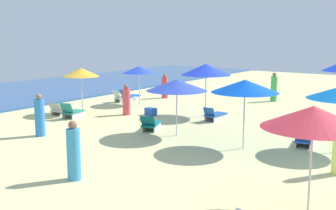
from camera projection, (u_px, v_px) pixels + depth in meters
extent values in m
cylinder|color=silver|center=(310.00, 172.00, 9.19)|extent=(0.05, 0.05, 2.00)
cone|color=#CC303E|center=(313.00, 117.00, 8.98)|extent=(2.25, 2.25, 0.48)
cylinder|color=silver|center=(177.00, 113.00, 16.54)|extent=(0.05, 0.05, 1.81)
cone|color=#2D46B8|center=(177.00, 85.00, 16.35)|extent=(2.40, 2.40, 0.44)
cube|color=silver|center=(157.00, 127.00, 17.65)|extent=(1.06, 0.47, 0.23)
cube|color=silver|center=(146.00, 127.00, 17.76)|extent=(1.06, 0.47, 0.23)
cube|color=#137071|center=(152.00, 124.00, 17.68)|extent=(1.40, 1.04, 0.06)
cube|color=#137071|center=(148.00, 121.00, 17.08)|extent=(0.59, 0.69, 0.47)
cylinder|color=silver|center=(244.00, 121.00, 14.62)|extent=(0.05, 0.05, 2.01)
cone|color=blue|center=(245.00, 86.00, 14.42)|extent=(2.35, 2.35, 0.45)
cylinder|color=silver|center=(139.00, 89.00, 23.91)|extent=(0.05, 0.05, 1.80)
cone|color=blue|center=(139.00, 70.00, 23.72)|extent=(1.86, 1.86, 0.40)
cube|color=silver|center=(128.00, 100.00, 24.89)|extent=(1.11, 0.32, 0.21)
cube|color=silver|center=(123.00, 99.00, 25.28)|extent=(1.11, 0.32, 0.21)
cube|color=silver|center=(125.00, 97.00, 25.06)|extent=(1.38, 0.92, 0.06)
cube|color=silver|center=(117.00, 95.00, 24.65)|extent=(0.44, 0.65, 0.47)
cube|color=silver|center=(134.00, 99.00, 25.26)|extent=(1.12, 0.08, 0.25)
cube|color=silver|center=(127.00, 98.00, 25.55)|extent=(1.12, 0.08, 0.25)
cube|color=#1655AD|center=(131.00, 96.00, 25.38)|extent=(1.26, 0.67, 0.06)
cube|color=#1655AD|center=(125.00, 94.00, 24.87)|extent=(0.39, 0.61, 0.46)
cylinder|color=silver|center=(206.00, 96.00, 20.44)|extent=(0.05, 0.05, 2.04)
cone|color=blue|center=(206.00, 69.00, 20.22)|extent=(2.43, 2.43, 0.54)
cube|color=silver|center=(220.00, 118.00, 19.50)|extent=(1.11, 0.10, 0.24)
cube|color=silver|center=(211.00, 117.00, 19.80)|extent=(1.11, 0.10, 0.24)
cube|color=#2154A2|center=(216.00, 114.00, 19.62)|extent=(1.26, 0.64, 0.06)
cube|color=#2154A2|center=(209.00, 112.00, 19.15)|extent=(0.27, 0.56, 0.43)
cube|color=silver|center=(311.00, 143.00, 15.15)|extent=(1.19, 0.27, 0.21)
cube|color=silver|center=(298.00, 142.00, 15.34)|extent=(1.19, 0.27, 0.21)
cube|color=blue|center=(305.00, 139.00, 15.22)|extent=(1.43, 0.81, 0.06)
cube|color=blue|center=(303.00, 137.00, 14.63)|extent=(0.38, 0.58, 0.44)
cylinder|color=silver|center=(82.00, 95.00, 21.17)|extent=(0.05, 0.05, 1.89)
cone|color=gold|center=(81.00, 72.00, 20.97)|extent=(1.81, 1.81, 0.42)
cube|color=silver|center=(78.00, 115.00, 20.19)|extent=(0.98, 0.27, 0.25)
cube|color=silver|center=(69.00, 115.00, 20.38)|extent=(0.98, 0.27, 0.25)
cube|color=#258074|center=(73.00, 112.00, 20.26)|extent=(1.23, 0.89, 0.06)
cube|color=#258074|center=(67.00, 108.00, 19.75)|extent=(0.45, 0.67, 0.53)
cube|color=silver|center=(67.00, 112.00, 21.22)|extent=(1.16, 0.41, 0.18)
cube|color=silver|center=(58.00, 111.00, 21.36)|extent=(1.16, 0.41, 0.18)
cube|color=silver|center=(62.00, 109.00, 21.27)|extent=(1.46, 0.98, 0.06)
cube|color=silver|center=(55.00, 107.00, 20.65)|extent=(0.46, 0.63, 0.46)
cylinder|color=#F24A53|center=(126.00, 102.00, 20.87)|extent=(0.52, 0.52, 1.31)
sphere|color=#925D4F|center=(126.00, 87.00, 20.74)|extent=(0.23, 0.23, 0.23)
cylinder|color=#44AE54|center=(274.00, 89.00, 25.04)|extent=(0.54, 0.54, 1.49)
sphere|color=#93684C|center=(274.00, 75.00, 24.90)|extent=(0.25, 0.25, 0.25)
cylinder|color=#317CD1|center=(40.00, 118.00, 16.53)|extent=(0.53, 0.53, 1.47)
sphere|color=#986A49|center=(39.00, 97.00, 16.39)|extent=(0.23, 0.23, 0.23)
cylinder|color=#E1404A|center=(165.00, 88.00, 26.36)|extent=(0.51, 0.51, 1.31)
sphere|color=#9D6C44|center=(165.00, 76.00, 26.23)|extent=(0.24, 0.24, 0.24)
cylinder|color=#3A96CC|center=(74.00, 154.00, 11.55)|extent=(0.46, 0.46, 1.44)
sphere|color=#905B49|center=(73.00, 125.00, 11.41)|extent=(0.24, 0.24, 0.24)
cube|color=blue|center=(151.00, 112.00, 20.80)|extent=(0.44, 0.63, 0.37)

